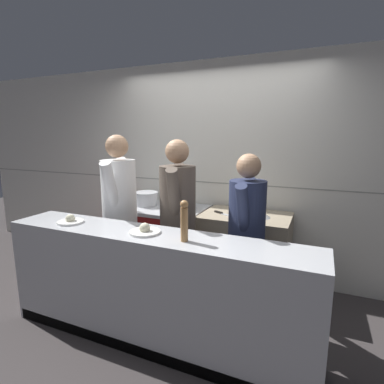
% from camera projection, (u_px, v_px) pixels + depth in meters
% --- Properties ---
extents(ground_plane, '(14.00, 14.00, 0.00)m').
position_uv_depth(ground_plane, '(164.00, 328.00, 2.72)').
color(ground_plane, '#383333').
extents(wall_back_tiled, '(8.00, 0.06, 2.60)m').
position_uv_depth(wall_back_tiled, '(215.00, 170.00, 3.70)').
color(wall_back_tiled, silver).
rests_on(wall_back_tiled, ground_plane).
extents(oven_range, '(0.99, 0.71, 0.87)m').
position_uv_depth(oven_range, '(165.00, 241.00, 3.70)').
color(oven_range, maroon).
rests_on(oven_range, ground_plane).
extents(prep_counter, '(0.94, 0.65, 0.88)m').
position_uv_depth(prep_counter, '(245.00, 254.00, 3.31)').
color(prep_counter, gray).
rests_on(prep_counter, ground_plane).
extents(pass_counter, '(2.67, 0.45, 0.95)m').
position_uv_depth(pass_counter, '(151.00, 289.00, 2.48)').
color(pass_counter, '#B7BABF').
rests_on(pass_counter, ground_plane).
extents(stock_pot, '(0.30, 0.30, 0.17)m').
position_uv_depth(stock_pot, '(146.00, 198.00, 3.71)').
color(stock_pot, '#B7BABF').
rests_on(stock_pot, oven_range).
extents(sauce_pot, '(0.26, 0.26, 0.17)m').
position_uv_depth(sauce_pot, '(185.00, 201.00, 3.53)').
color(sauce_pot, beige).
rests_on(sauce_pot, oven_range).
extents(mixing_bowl_steel, '(0.25, 0.25, 0.08)m').
position_uv_depth(mixing_bowl_steel, '(258.00, 213.00, 3.12)').
color(mixing_bowl_steel, '#B7BABF').
rests_on(mixing_bowl_steel, prep_counter).
extents(chefs_knife, '(0.34, 0.19, 0.02)m').
position_uv_depth(chefs_knife, '(225.00, 214.00, 3.23)').
color(chefs_knife, '#B7BABF').
rests_on(chefs_knife, prep_counter).
extents(plated_dish_main, '(0.23, 0.23, 0.08)m').
position_uv_depth(plated_dish_main, '(71.00, 221.00, 2.68)').
color(plated_dish_main, white).
rests_on(plated_dish_main, pass_counter).
extents(plated_dish_appetiser, '(0.25, 0.25, 0.09)m').
position_uv_depth(plated_dish_appetiser, '(145.00, 231.00, 2.40)').
color(plated_dish_appetiser, white).
rests_on(plated_dish_appetiser, pass_counter).
extents(pepper_mill, '(0.06, 0.06, 0.31)m').
position_uv_depth(pepper_mill, '(184.00, 220.00, 2.19)').
color(pepper_mill, '#AD7A47').
rests_on(pepper_mill, pass_counter).
extents(chef_head_cook, '(0.44, 0.75, 1.73)m').
position_uv_depth(chef_head_cook, '(120.00, 210.00, 3.11)').
color(chef_head_cook, black).
rests_on(chef_head_cook, ground_plane).
extents(chef_sous, '(0.43, 0.73, 1.69)m').
position_uv_depth(chef_sous, '(178.00, 218.00, 2.88)').
color(chef_sous, black).
rests_on(chef_sous, ground_plane).
extents(chef_line, '(0.33, 0.69, 1.58)m').
position_uv_depth(chef_line, '(246.00, 234.00, 2.63)').
color(chef_line, black).
rests_on(chef_line, ground_plane).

